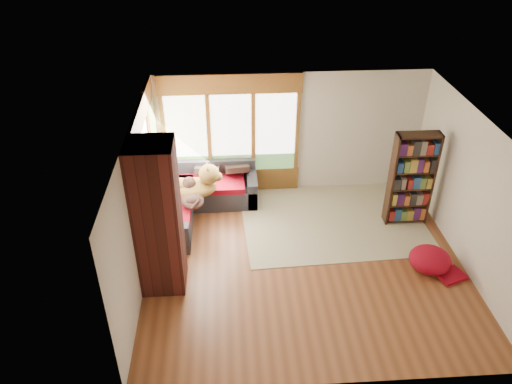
# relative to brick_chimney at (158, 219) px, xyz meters

# --- Properties ---
(floor) EXTENTS (5.50, 5.50, 0.00)m
(floor) POSITION_rel_brick_chimney_xyz_m (2.40, 0.35, -1.30)
(floor) COLOR brown
(floor) RESTS_ON ground
(ceiling) EXTENTS (5.50, 5.50, 0.00)m
(ceiling) POSITION_rel_brick_chimney_xyz_m (2.40, 0.35, 1.30)
(ceiling) COLOR white
(wall_back) EXTENTS (5.50, 0.04, 2.60)m
(wall_back) POSITION_rel_brick_chimney_xyz_m (2.40, 2.85, 0.00)
(wall_back) COLOR silver
(wall_back) RESTS_ON ground
(wall_front) EXTENTS (5.50, 0.04, 2.60)m
(wall_front) POSITION_rel_brick_chimney_xyz_m (2.40, -2.15, 0.00)
(wall_front) COLOR silver
(wall_front) RESTS_ON ground
(wall_left) EXTENTS (0.04, 5.00, 2.60)m
(wall_left) POSITION_rel_brick_chimney_xyz_m (-0.35, 0.35, 0.00)
(wall_left) COLOR silver
(wall_left) RESTS_ON ground
(wall_right) EXTENTS (0.04, 5.00, 2.60)m
(wall_right) POSITION_rel_brick_chimney_xyz_m (5.15, 0.35, 0.00)
(wall_right) COLOR silver
(wall_right) RESTS_ON ground
(windows_back) EXTENTS (2.82, 0.10, 1.90)m
(windows_back) POSITION_rel_brick_chimney_xyz_m (1.20, 2.82, 0.05)
(windows_back) COLOR brown
(windows_back) RESTS_ON wall_back
(windows_left) EXTENTS (0.10, 2.62, 1.90)m
(windows_left) POSITION_rel_brick_chimney_xyz_m (-0.32, 1.55, 0.05)
(windows_left) COLOR brown
(windows_left) RESTS_ON wall_left
(roller_blind) EXTENTS (0.03, 0.72, 0.90)m
(roller_blind) POSITION_rel_brick_chimney_xyz_m (-0.29, 2.38, 0.45)
(roller_blind) COLOR #7E985C
(roller_blind) RESTS_ON wall_left
(brick_chimney) EXTENTS (0.70, 0.70, 2.60)m
(brick_chimney) POSITION_rel_brick_chimney_xyz_m (0.00, 0.00, 0.00)
(brick_chimney) COLOR #471914
(brick_chimney) RESTS_ON ground
(sectional_sofa) EXTENTS (2.20, 2.20, 0.80)m
(sectional_sofa) POSITION_rel_brick_chimney_xyz_m (0.45, 2.05, -1.00)
(sectional_sofa) COLOR #25272F
(sectional_sofa) RESTS_ON ground
(area_rug) EXTENTS (3.63, 2.84, 0.01)m
(area_rug) POSITION_rel_brick_chimney_xyz_m (3.14, 1.62, -1.29)
(area_rug) COLOR silver
(area_rug) RESTS_ON ground
(bookshelf) EXTENTS (0.81, 0.27, 1.90)m
(bookshelf) POSITION_rel_brick_chimney_xyz_m (4.54, 1.47, -0.35)
(bookshelf) COLOR black
(bookshelf) RESTS_ON ground
(pouf) EXTENTS (0.89, 0.89, 0.39)m
(pouf) POSITION_rel_brick_chimney_xyz_m (4.53, 0.05, -1.09)
(pouf) COLOR maroon
(pouf) RESTS_ON area_rug
(dog_tan) EXTENTS (1.08, 0.71, 0.56)m
(dog_tan) POSITION_rel_brick_chimney_xyz_m (0.48, 1.83, -0.48)
(dog_tan) COLOR olive
(dog_tan) RESTS_ON sectional_sofa
(dog_brindle) EXTENTS (0.57, 0.77, 0.39)m
(dog_brindle) POSITION_rel_brick_chimney_xyz_m (0.40, 1.58, -0.57)
(dog_brindle) COLOR black
(dog_brindle) RESTS_ON sectional_sofa
(throw_pillows) EXTENTS (1.98, 1.68, 0.45)m
(throw_pillows) POSITION_rel_brick_chimney_xyz_m (0.53, 2.10, -0.51)
(throw_pillows) COLOR #2D1F1B
(throw_pillows) RESTS_ON sectional_sofa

